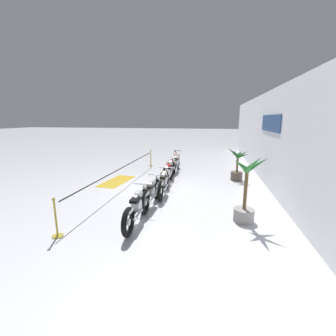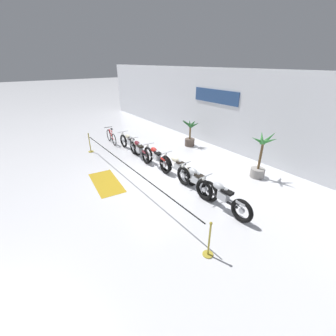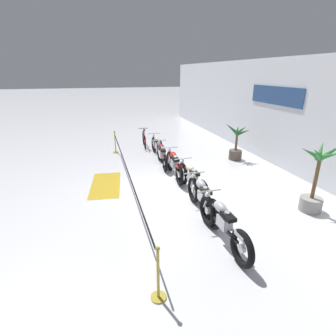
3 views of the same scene
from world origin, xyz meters
TOP-DOWN VIEW (x-y plane):
  - ground_plane at (0.00, 0.00)m, footprint 120.00×120.00m
  - back_wall at (-0.00, 5.12)m, footprint 28.00×0.29m
  - motorcycle_cream_0 at (-3.32, 0.57)m, footprint 2.30×0.62m
  - motorcycle_maroon_1 at (-2.13, 0.46)m, footprint 2.16×0.62m
  - motorcycle_red_2 at (-0.74, 0.58)m, footprint 2.27×0.62m
  - motorcycle_cream_3 at (0.71, 0.73)m, footprint 2.32×0.62m
  - motorcycle_silver_4 at (1.99, 0.57)m, footprint 2.22×0.62m
  - motorcycle_silver_5 at (3.31, 0.51)m, footprint 2.36×0.62m
  - bicycle at (-5.16, 0.27)m, footprint 1.73×0.48m
  - potted_palm_left_of_row at (-2.07, 3.79)m, footprint 1.02×1.02m
  - potted_palm_right_of_row at (2.63, 3.57)m, footprint 1.05×0.94m
  - stanchion_far_left at (-1.36, -1.25)m, footprint 8.92×0.28m
  - stanchion_mid_left at (4.47, -1.25)m, footprint 0.28×0.28m
  - floor_banner at (-0.69, -1.91)m, footprint 2.33×1.21m

SIDE VIEW (x-z plane):
  - ground_plane at x=0.00m, z-range 0.00..0.00m
  - floor_banner at x=-0.69m, z-range 0.00..0.01m
  - stanchion_mid_left at x=4.47m, z-range -0.17..0.88m
  - bicycle at x=-5.16m, z-range -0.10..0.86m
  - motorcycle_maroon_1 at x=-2.13m, z-range 0.00..0.92m
  - motorcycle_silver_5 at x=3.31m, z-range -0.01..0.96m
  - motorcycle_silver_4 at x=1.99m, z-range -0.01..0.96m
  - motorcycle_cream_0 at x=-3.32m, z-range 0.00..0.95m
  - motorcycle_cream_3 at x=0.71m, z-range 0.00..0.96m
  - motorcycle_red_2 at x=-0.74m, z-range 0.00..0.97m
  - potted_palm_left_of_row at x=-2.07m, z-range -0.16..1.51m
  - stanchion_far_left at x=-1.36m, z-range 0.19..1.25m
  - potted_palm_right_of_row at x=2.63m, z-range -0.26..1.76m
  - back_wall at x=0.00m, z-range 0.00..4.20m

